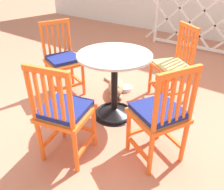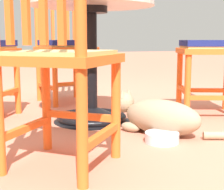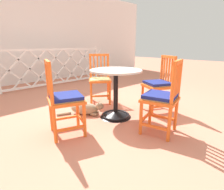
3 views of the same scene
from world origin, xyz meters
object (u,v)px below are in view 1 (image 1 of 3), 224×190
object	(u,v)px
cafe_table	(114,93)
orange_chair_near_fence	(64,113)
orange_chair_by_planter	(173,66)
tabby_cat	(116,88)
orange_chair_at_corner	(63,61)
orange_chair_facing_out	(160,115)
pet_water_bowl	(126,88)

from	to	relation	value
cafe_table	orange_chair_near_fence	bearing A→B (deg)	-87.57
orange_chair_by_planter	tabby_cat	bearing A→B (deg)	-148.90
orange_chair_at_corner	orange_chair_facing_out	bearing A→B (deg)	-13.37
cafe_table	orange_chair_near_fence	distance (m)	0.77
cafe_table	orange_chair_by_planter	bearing A→B (deg)	66.22
pet_water_bowl	tabby_cat	bearing A→B (deg)	-104.77
orange_chair_facing_out	tabby_cat	size ratio (longest dim) A/B	1.57
cafe_table	orange_chair_near_fence	size ratio (longest dim) A/B	0.83
orange_chair_near_fence	orange_chair_by_planter	size ratio (longest dim) A/B	1.00
cafe_table	orange_chair_near_fence	xyz separation A→B (m)	(0.03, -0.75, 0.16)
orange_chair_near_fence	orange_chair_by_planter	xyz separation A→B (m)	(0.30, 1.50, -0.01)
orange_chair_at_corner	orange_chair_near_fence	world-z (taller)	same
orange_chair_near_fence	tabby_cat	bearing A→B (deg)	104.28
orange_chair_at_corner	orange_chair_near_fence	xyz separation A→B (m)	(0.86, -0.80, 0.00)
orange_chair_at_corner	cafe_table	bearing A→B (deg)	-3.33
cafe_table	orange_chair_at_corner	world-z (taller)	orange_chair_at_corner
orange_chair_at_corner	pet_water_bowl	xyz separation A→B (m)	(0.62, 0.51, -0.42)
orange_chair_by_planter	cafe_table	bearing A→B (deg)	-113.78
cafe_table	orange_chair_by_planter	size ratio (longest dim) A/B	0.83
tabby_cat	cafe_table	bearing A→B (deg)	-56.58
orange_chair_at_corner	orange_chair_by_planter	xyz separation A→B (m)	(1.16, 0.70, -0.01)
tabby_cat	orange_chair_facing_out	bearing A→B (deg)	-36.89
orange_chair_at_corner	tabby_cat	xyz separation A→B (m)	(0.57, 0.34, -0.35)
cafe_table	pet_water_bowl	bearing A→B (deg)	111.02
cafe_table	pet_water_bowl	world-z (taller)	cafe_table
orange_chair_facing_out	pet_water_bowl	world-z (taller)	orange_chair_facing_out
orange_chair_near_fence	orange_chair_by_planter	world-z (taller)	same
orange_chair_at_corner	orange_chair_by_planter	bearing A→B (deg)	31.06
orange_chair_near_fence	tabby_cat	world-z (taller)	orange_chair_near_fence
orange_chair_at_corner	tabby_cat	bearing A→B (deg)	31.02
pet_water_bowl	cafe_table	bearing A→B (deg)	-68.98
cafe_table	tabby_cat	bearing A→B (deg)	123.42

